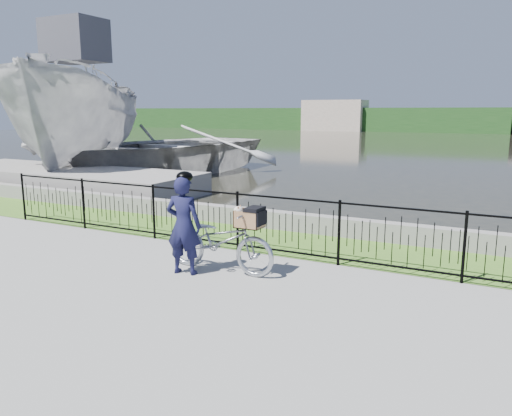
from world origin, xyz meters
The scene contains 12 objects.
ground centered at (0.00, 0.00, 0.00)m, with size 120.00×120.00×0.00m, color gray.
grass_strip centered at (0.00, 2.60, 0.00)m, with size 60.00×2.00×0.01m, color #487424.
water centered at (0.00, 33.00, 0.00)m, with size 120.00×120.00×0.00m, color #27261E.
quay_wall centered at (0.00, 3.60, 0.20)m, with size 60.00×0.30×0.40m, color gray.
fence centered at (0.00, 1.60, 0.58)m, with size 14.00×0.06×1.15m, color black, non-canonical shape.
far_treeline centered at (0.00, 60.00, 1.50)m, with size 120.00×6.00×3.00m, color #21491C.
far_building_left centered at (-18.00, 58.00, 2.00)m, with size 8.00×4.00×4.00m, color #B5A491.
dock centered at (-10.00, 5.50, 0.35)m, with size 10.00×3.00×0.70m, color gray.
bicycle_rig centered at (-0.64, 0.40, 0.53)m, with size 1.99×0.69×1.16m.
cyclist centered at (-1.11, 0.02, 0.84)m, with size 0.65×0.49×1.69m.
boat_near centered at (-11.73, 8.05, 2.22)m, with size 9.28×11.57×6.06m.
boat_far centered at (-9.61, 10.57, 1.04)m, with size 8.46×10.91×2.08m.
Camera 1 is at (3.55, -6.44, 2.64)m, focal length 35.00 mm.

